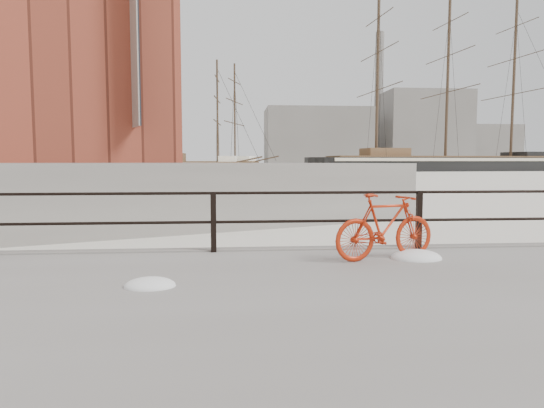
# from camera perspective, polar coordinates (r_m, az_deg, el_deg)

# --- Properties ---
(far_quay) EXTENTS (78.44, 148.07, 1.80)m
(far_quay) POSITION_cam_1_polar(r_m,az_deg,el_deg) (86.79, -27.46, 3.79)
(far_quay) COLOR gray
(far_quay) RESTS_ON ground
(bicycle) EXTENTS (1.70, 0.69, 1.02)m
(bicycle) POSITION_cam_1_polar(r_m,az_deg,el_deg) (7.58, 13.18, -2.60)
(bicycle) COLOR #AF250B
(bicycle) RESTS_ON promenade
(barque_black) EXTENTS (67.68, 28.65, 36.78)m
(barque_black) POSITION_cam_1_polar(r_m,az_deg,el_deg) (104.57, 19.67, 3.67)
(barque_black) COLOR black
(barque_black) RESTS_ON ground
(schooner_mid) EXTENTS (30.41, 19.93, 20.30)m
(schooner_mid) POSITION_cam_1_polar(r_m,az_deg,el_deg) (90.67, -8.22, 3.75)
(schooner_mid) COLOR white
(schooner_mid) RESTS_ON ground
(schooner_left) EXTENTS (24.67, 12.56, 18.24)m
(schooner_left) POSITION_cam_1_polar(r_m,az_deg,el_deg) (76.65, -10.43, 3.51)
(schooner_left) COLOR white
(schooner_left) RESTS_ON ground
(apartment_cream) EXTENTS (24.16, 21.40, 21.20)m
(apartment_cream) POSITION_cam_1_polar(r_m,az_deg,el_deg) (77.56, -29.39, 12.16)
(apartment_cream) COLOR beige
(apartment_cream) RESTS_ON far_quay
(apartment_grey) EXTENTS (26.02, 22.15, 23.20)m
(apartment_grey) POSITION_cam_1_polar(r_m,az_deg,el_deg) (99.50, -28.86, 11.03)
(apartment_grey) COLOR #A3A39D
(apartment_grey) RESTS_ON far_quay
(apartment_brick) EXTENTS (27.87, 22.90, 21.20)m
(apartment_brick) POSITION_cam_1_polar(r_m,az_deg,el_deg) (122.28, -28.47, 9.33)
(apartment_brick) COLOR brown
(apartment_brick) RESTS_ON far_quay
(industrial_west) EXTENTS (32.00, 18.00, 18.00)m
(industrial_west) POSITION_cam_1_polar(r_m,az_deg,el_deg) (150.71, 5.42, 7.67)
(industrial_west) COLOR gray
(industrial_west) RESTS_ON ground
(industrial_mid) EXTENTS (26.00, 20.00, 24.00)m
(industrial_mid) POSITION_cam_1_polar(r_m,az_deg,el_deg) (165.43, 17.26, 8.27)
(industrial_mid) COLOR gray
(industrial_mid) RESTS_ON ground
(industrial_east) EXTENTS (20.00, 16.00, 14.00)m
(industrial_east) POSITION_cam_1_polar(r_m,az_deg,el_deg) (179.48, 23.47, 6.21)
(industrial_east) COLOR gray
(industrial_east) RESTS_ON ground
(smokestack) EXTENTS (2.80, 2.80, 44.00)m
(smokestack) POSITION_cam_1_polar(r_m,az_deg,el_deg) (166.70, 12.45, 11.80)
(smokestack) COLOR gray
(smokestack) RESTS_ON ground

